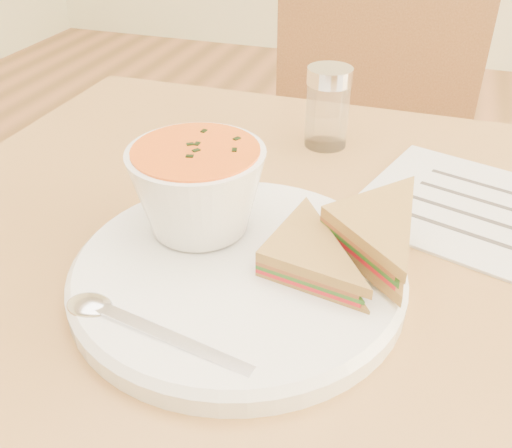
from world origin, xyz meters
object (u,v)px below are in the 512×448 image
at_px(plate, 238,274).
at_px(soup_bowl, 198,193).
at_px(chair_far, 345,242).
at_px(condiment_shaker, 328,108).

height_order(plate, soup_bowl, soup_bowl).
height_order(chair_far, condiment_shaker, chair_far).
relative_size(plate, condiment_shaker, 2.91).
distance_m(chair_far, soup_bowl, 0.63).
relative_size(chair_far, soup_bowl, 7.02).
bearing_deg(soup_bowl, plate, -37.10).
distance_m(soup_bowl, condiment_shaker, 0.26).
distance_m(chair_far, condiment_shaker, 0.44).
relative_size(soup_bowl, condiment_shaker, 1.23).
height_order(chair_far, soup_bowl, chair_far).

